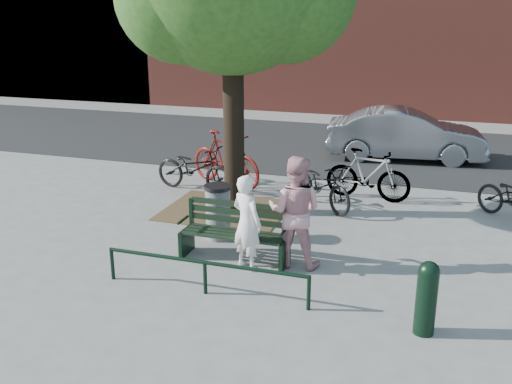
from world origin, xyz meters
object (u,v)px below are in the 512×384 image
(bicycle_c, at_px, (322,185))
(parked_car, at_px, (406,135))
(person_right, at_px, (295,212))
(park_bench, at_px, (236,231))
(bollard, at_px, (427,295))
(litter_bin, at_px, (218,212))
(person_left, at_px, (247,222))

(bicycle_c, height_order, parked_car, parked_car)
(person_right, relative_size, parked_car, 0.43)
(park_bench, bearing_deg, person_right, 4.28)
(bollard, bearing_deg, litter_bin, 149.41)
(park_bench, relative_size, parked_car, 0.42)
(person_left, xyz_separation_m, bollard, (2.71, -1.12, -0.24))
(park_bench, height_order, bicycle_c, park_bench)
(park_bench, height_order, parked_car, parked_car)
(bicycle_c, relative_size, parked_car, 0.44)
(parked_car, bearing_deg, bicycle_c, 157.37)
(park_bench, relative_size, litter_bin, 1.78)
(person_right, height_order, bollard, person_right)
(park_bench, distance_m, bicycle_c, 3.03)
(person_left, xyz_separation_m, bicycle_c, (0.50, 3.21, -0.28))
(litter_bin, bearing_deg, bollard, -30.59)
(bollard, bearing_deg, bicycle_c, 117.05)
(bollard, relative_size, bicycle_c, 0.53)
(person_right, relative_size, bicycle_c, 0.97)
(person_left, height_order, bollard, person_left)
(person_right, xyz_separation_m, parked_car, (1.17, 7.47, -0.20))
(park_bench, xyz_separation_m, parked_car, (2.12, 7.54, 0.20))
(person_left, height_order, person_right, person_right)
(person_right, distance_m, bollard, 2.55)
(park_bench, bearing_deg, bollard, -25.07)
(person_right, height_order, parked_car, person_right)
(park_bench, relative_size, person_left, 1.15)
(person_right, relative_size, litter_bin, 1.81)
(park_bench, relative_size, person_right, 0.98)
(person_right, bearing_deg, litter_bin, -23.89)
(person_right, bearing_deg, park_bench, 3.21)
(person_right, distance_m, bicycle_c, 2.89)
(person_left, bearing_deg, park_bench, -17.89)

